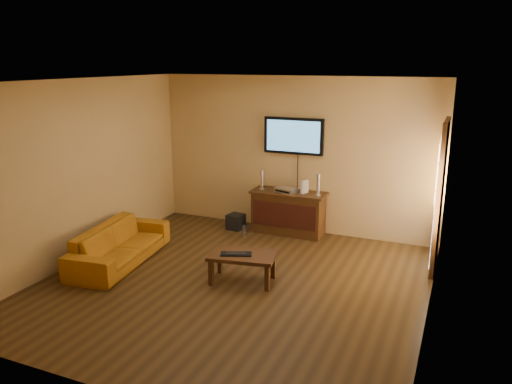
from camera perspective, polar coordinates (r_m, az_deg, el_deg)
The scene contains 14 objects.
ground_plane at distance 6.91m, azimuth -2.62°, elevation -10.44°, with size 5.00×5.00×0.00m, color #33210E.
room_walls at distance 6.93m, azimuth -0.54°, elevation 4.35°, with size 5.00×5.00×5.00m.
french_door at distance 7.57m, azimuth 20.22°, elevation -0.63°, with size 0.07×1.02×2.22m.
media_console at distance 8.72m, azimuth 3.71°, elevation -2.34°, with size 1.30×0.50×0.75m.
television at distance 8.62m, azimuth 4.32°, elevation 6.41°, with size 1.06×0.08×0.62m.
coffee_table at distance 6.84m, azimuth -1.53°, elevation -7.54°, with size 0.97×0.68×0.41m.
sofa at distance 7.75m, azimuth -15.35°, elevation -5.13°, with size 1.91×0.56×0.75m, color #AB6713.
speaker_left at distance 8.72m, azimuth 0.67°, elevation 1.31°, with size 0.09×0.09×0.34m.
speaker_right at distance 8.39m, azimuth 7.11°, elevation 0.71°, with size 0.10×0.10×0.36m.
av_receiver at distance 8.57m, azimuth 3.49°, elevation 0.23°, with size 0.34×0.24×0.08m, color silver.
game_console at distance 8.52m, azimuth 5.57°, elevation 0.59°, with size 0.05×0.16×0.22m, color white.
subwoofer at distance 8.99m, azimuth -2.34°, elevation -3.40°, with size 0.27×0.27×0.27m, color black.
bottle at distance 8.63m, azimuth -1.37°, elevation -4.46°, with size 0.07×0.07×0.21m.
keyboard at distance 6.79m, azimuth -2.28°, elevation -7.07°, with size 0.45×0.30×0.03m.
Camera 1 is at (2.73, -5.62, 2.95)m, focal length 35.00 mm.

